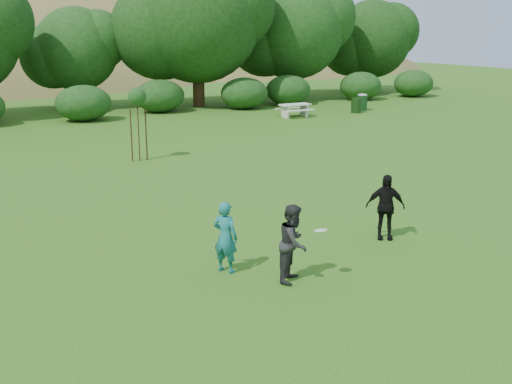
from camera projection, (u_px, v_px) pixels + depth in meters
ground at (325, 272)px, 13.73m from camera, size 120.00×120.00×0.00m
player_teal at (225, 237)px, 13.58m from camera, size 0.62×0.68×1.55m
player_grey at (294, 243)px, 13.11m from camera, size 1.00×0.98×1.62m
player_black at (385, 207)px, 15.71m from camera, size 1.02×0.86×1.63m
trash_can_near at (356, 105)px, 38.76m from camera, size 0.60×0.60×0.90m
frisbee at (321, 230)px, 12.98m from camera, size 0.27×0.27×0.08m
sapling at (137, 99)px, 24.50m from camera, size 0.70×0.70×2.85m
picnic_table at (295, 108)px, 36.97m from camera, size 1.80×1.48×0.76m
trash_can_lidded at (362, 102)px, 39.89m from camera, size 0.60×0.60×1.05m
tree_row at (89, 30)px, 38.16m from camera, size 53.92×10.38×9.62m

